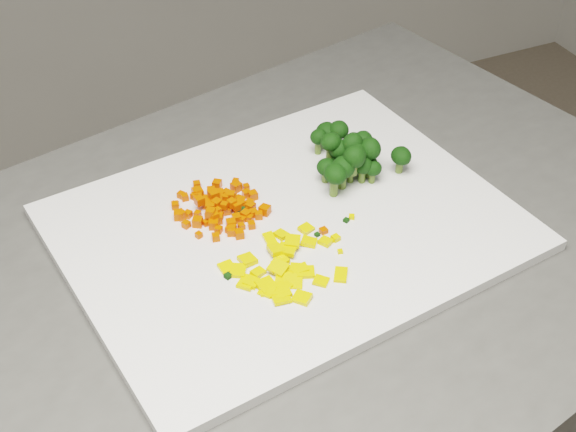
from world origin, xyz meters
name	(u,v)px	position (x,y,z in m)	size (l,w,h in m)	color
cutting_board	(288,227)	(0.13, 0.44, 0.91)	(0.49, 0.38, 0.01)	white
carrot_pile	(220,200)	(0.07, 0.49, 0.93)	(0.11, 0.11, 0.03)	#DD3802
pepper_pile	(285,257)	(0.10, 0.38, 0.92)	(0.13, 0.13, 0.02)	yellow
broccoli_pile	(352,153)	(0.24, 0.49, 0.94)	(0.13, 0.13, 0.06)	black
carrot_cube_0	(213,207)	(0.06, 0.50, 0.92)	(0.01, 0.01, 0.01)	#DD3802
carrot_cube_1	(188,214)	(0.03, 0.50, 0.92)	(0.01, 0.01, 0.01)	#DD3802
carrot_cube_2	(234,199)	(0.09, 0.50, 0.92)	(0.01, 0.01, 0.01)	#DD3802
carrot_cube_3	(211,213)	(0.05, 0.47, 0.93)	(0.01, 0.01, 0.01)	#DD3802
carrot_cube_4	(246,187)	(0.11, 0.52, 0.92)	(0.01, 0.01, 0.01)	#DD3802
carrot_cube_5	(213,208)	(0.06, 0.50, 0.92)	(0.01, 0.01, 0.01)	#DD3802
carrot_cube_6	(246,215)	(0.09, 0.47, 0.92)	(0.01, 0.01, 0.01)	#DD3802
carrot_cube_7	(253,195)	(0.11, 0.50, 0.92)	(0.01, 0.01, 0.01)	#DD3802
carrot_cube_8	(252,225)	(0.09, 0.45, 0.92)	(0.01, 0.01, 0.01)	#DD3802
carrot_cube_9	(236,218)	(0.08, 0.47, 0.92)	(0.01, 0.01, 0.01)	#DD3802
carrot_cube_10	(217,204)	(0.06, 0.49, 0.93)	(0.01, 0.01, 0.01)	#DD3802
carrot_cube_11	(211,191)	(0.07, 0.52, 0.92)	(0.01, 0.01, 0.01)	#DD3802
carrot_cube_12	(259,215)	(0.10, 0.46, 0.92)	(0.01, 0.01, 0.01)	#DD3802
carrot_cube_13	(216,237)	(0.04, 0.45, 0.92)	(0.01, 0.01, 0.01)	#DD3802
carrot_cube_14	(215,203)	(0.06, 0.50, 0.92)	(0.01, 0.01, 0.01)	#DD3802
carrot_cube_15	(222,207)	(0.07, 0.49, 0.92)	(0.01, 0.01, 0.01)	#DD3802
carrot_cube_16	(227,211)	(0.07, 0.48, 0.92)	(0.01, 0.01, 0.01)	#DD3802
carrot_cube_17	(249,218)	(0.09, 0.46, 0.92)	(0.01, 0.01, 0.01)	#DD3802
carrot_cube_18	(237,206)	(0.08, 0.49, 0.92)	(0.01, 0.01, 0.01)	#DD3802
carrot_cube_19	(218,219)	(0.06, 0.47, 0.92)	(0.01, 0.01, 0.01)	#DD3802
carrot_cube_20	(247,206)	(0.10, 0.48, 0.92)	(0.01, 0.01, 0.01)	#DD3802
carrot_cube_21	(206,198)	(0.06, 0.52, 0.92)	(0.01, 0.01, 0.01)	#DD3802
carrot_cube_22	(263,209)	(0.11, 0.47, 0.92)	(0.01, 0.01, 0.01)	#DD3802
carrot_cube_23	(254,213)	(0.10, 0.47, 0.92)	(0.01, 0.01, 0.01)	#DD3802
carrot_cube_24	(206,223)	(0.04, 0.47, 0.92)	(0.01, 0.01, 0.01)	#DD3802
carrot_cube_25	(236,184)	(0.10, 0.53, 0.92)	(0.01, 0.01, 0.01)	#DD3802
carrot_cube_26	(217,184)	(0.08, 0.53, 0.92)	(0.01, 0.01, 0.01)	#DD3802
carrot_cube_27	(241,226)	(0.08, 0.45, 0.92)	(0.01, 0.01, 0.01)	#DD3802
carrot_cube_28	(185,197)	(0.03, 0.53, 0.92)	(0.01, 0.01, 0.01)	#DD3802
carrot_cube_29	(175,205)	(0.02, 0.52, 0.92)	(0.01, 0.01, 0.01)	#DD3802
carrot_cube_30	(214,224)	(0.05, 0.47, 0.92)	(0.01, 0.01, 0.01)	#DD3802
carrot_cube_31	(241,202)	(0.09, 0.49, 0.92)	(0.01, 0.01, 0.01)	#DD3802
carrot_cube_32	(175,205)	(0.02, 0.52, 0.92)	(0.01, 0.01, 0.01)	#DD3802
carrot_cube_33	(265,210)	(0.11, 0.46, 0.92)	(0.01, 0.01, 0.01)	#DD3802
carrot_cube_34	(231,224)	(0.07, 0.46, 0.92)	(0.01, 0.01, 0.01)	#DD3802
carrot_cube_35	(224,206)	(0.07, 0.48, 0.93)	(0.01, 0.01, 0.01)	#DD3802
carrot_cube_36	(186,224)	(0.02, 0.48, 0.92)	(0.01, 0.01, 0.01)	#DD3802
carrot_cube_37	(197,185)	(0.06, 0.54, 0.92)	(0.01, 0.01, 0.01)	#DD3802
carrot_cube_38	(217,210)	(0.06, 0.49, 0.92)	(0.01, 0.01, 0.01)	#DD3802
carrot_cube_39	(231,232)	(0.06, 0.45, 0.92)	(0.01, 0.01, 0.01)	#DD3802
carrot_cube_40	(210,207)	(0.05, 0.49, 0.93)	(0.01, 0.01, 0.01)	#DD3802
carrot_cube_41	(250,204)	(0.10, 0.48, 0.92)	(0.01, 0.01, 0.01)	#DD3802
carrot_cube_42	(220,199)	(0.07, 0.51, 0.92)	(0.01, 0.01, 0.01)	#DD3802
carrot_cube_43	(214,195)	(0.06, 0.50, 0.93)	(0.01, 0.01, 0.01)	#DD3802
carrot_cube_44	(232,203)	(0.08, 0.48, 0.93)	(0.01, 0.01, 0.01)	#DD3802
carrot_cube_45	(242,220)	(0.08, 0.46, 0.92)	(0.01, 0.01, 0.01)	#DD3802
carrot_cube_46	(219,230)	(0.05, 0.46, 0.92)	(0.01, 0.01, 0.01)	#DD3802
carrot_cube_47	(181,195)	(0.03, 0.53, 0.92)	(0.01, 0.01, 0.01)	#DD3802
carrot_cube_48	(196,191)	(0.05, 0.53, 0.92)	(0.01, 0.01, 0.01)	#DD3802
carrot_cube_49	(206,203)	(0.05, 0.51, 0.92)	(0.01, 0.01, 0.01)	#DD3802
carrot_cube_50	(230,229)	(0.06, 0.45, 0.92)	(0.01, 0.01, 0.01)	#DD3802
carrot_cube_51	(215,216)	(0.05, 0.47, 0.93)	(0.01, 0.01, 0.01)	#DD3802
carrot_cube_52	(181,215)	(0.02, 0.50, 0.92)	(0.01, 0.01, 0.01)	#DD3802
carrot_cube_53	(226,193)	(0.08, 0.51, 0.92)	(0.01, 0.01, 0.01)	#DD3802
carrot_cube_54	(198,195)	(0.05, 0.52, 0.92)	(0.01, 0.01, 0.01)	#DD3802
carrot_cube_55	(219,194)	(0.07, 0.52, 0.92)	(0.01, 0.01, 0.01)	#DD3802
carrot_cube_56	(239,199)	(0.09, 0.50, 0.92)	(0.01, 0.01, 0.01)	#DD3802
carrot_cube_57	(232,229)	(0.06, 0.45, 0.92)	(0.01, 0.01, 0.01)	#DD3802
carrot_cube_58	(228,194)	(0.08, 0.51, 0.92)	(0.01, 0.01, 0.01)	#DD3802
carrot_cube_59	(195,196)	(0.05, 0.52, 0.92)	(0.01, 0.01, 0.01)	#DD3802
carrot_cube_60	(199,201)	(0.04, 0.50, 0.93)	(0.01, 0.01, 0.01)	#DD3802
carrot_cube_61	(236,206)	(0.08, 0.48, 0.92)	(0.01, 0.01, 0.01)	#DD3802
carrot_cube_62	(199,193)	(0.05, 0.53, 0.92)	(0.01, 0.01, 0.01)	#DD3802
carrot_cube_63	(236,187)	(0.10, 0.52, 0.92)	(0.01, 0.01, 0.01)	#DD3802
carrot_cube_64	(248,208)	(0.10, 0.48, 0.92)	(0.01, 0.01, 0.01)	#DD3802
carrot_cube_65	(231,196)	(0.08, 0.50, 0.93)	(0.01, 0.01, 0.01)	#DD3802
carrot_cube_66	(199,235)	(0.03, 0.46, 0.92)	(0.01, 0.01, 0.01)	#DD3802
carrot_cube_67	(240,204)	(0.09, 0.49, 0.92)	(0.01, 0.01, 0.01)	#DD3802
carrot_cube_68	(239,234)	(0.07, 0.44, 0.92)	(0.01, 0.01, 0.01)	#DD3802
carrot_cube_69	(226,197)	(0.07, 0.50, 0.93)	(0.01, 0.01, 0.01)	#DD3802
carrot_cube_70	(197,192)	(0.05, 0.53, 0.92)	(0.01, 0.01, 0.01)	#DD3802
carrot_cube_71	(246,194)	(0.10, 0.50, 0.92)	(0.01, 0.01, 0.01)	#DD3802
carrot_cube_72	(209,216)	(0.05, 0.48, 0.92)	(0.01, 0.01, 0.01)	#DD3802
carrot_cube_73	(222,194)	(0.08, 0.52, 0.92)	(0.01, 0.01, 0.01)	#DD3802
carrot_cube_74	(220,215)	(0.06, 0.48, 0.92)	(0.01, 0.01, 0.01)	#DD3802
carrot_cube_75	(218,211)	(0.06, 0.48, 0.92)	(0.01, 0.01, 0.01)	#DD3802
carrot_cube_76	(251,207)	(0.10, 0.48, 0.92)	(0.01, 0.01, 0.01)	#DD3802
carrot_cube_77	(236,182)	(0.10, 0.53, 0.92)	(0.01, 0.01, 0.01)	#DD3802
carrot_cube_78	(179,215)	(0.02, 0.50, 0.92)	(0.01, 0.01, 0.01)	#DD3802
carrot_cube_79	(197,214)	(0.04, 0.49, 0.92)	(0.01, 0.01, 0.01)	#DD3802
carrot_cube_80	(198,222)	(0.03, 0.48, 0.92)	(0.01, 0.01, 0.01)	#DD3802
pepper_chunk_0	(281,234)	(0.11, 0.42, 0.92)	(0.02, 0.01, 0.00)	yellow
pepper_chunk_1	(282,286)	(0.08, 0.35, 0.91)	(0.02, 0.02, 0.00)	yellow
pepper_chunk_2	(292,241)	(0.12, 0.40, 0.92)	(0.02, 0.02, 0.01)	yellow
pepper_chunk_3	(258,273)	(0.06, 0.37, 0.92)	(0.01, 0.01, 0.01)	yellow
pepper_chunk_4	(302,298)	(0.09, 0.32, 0.92)	(0.02, 0.02, 0.01)	yellow
pepper_chunk_5	(247,282)	(0.05, 0.37, 0.92)	(0.02, 0.02, 0.00)	yellow
pepper_chunk_6	(270,239)	(0.10, 0.42, 0.92)	(0.02, 0.01, 0.00)	yellow
pepper_chunk_7	(266,285)	(0.06, 0.35, 0.92)	(0.02, 0.02, 0.00)	yellow
pepper_chunk_8	(288,271)	(0.10, 0.37, 0.91)	(0.02, 0.01, 0.00)	yellow
pepper_chunk_9	(293,282)	(0.09, 0.35, 0.91)	(0.02, 0.02, 0.00)	yellow
pepper_chunk_10	(276,249)	(0.09, 0.40, 0.92)	(0.01, 0.02, 0.01)	yellow
pepper_chunk_11	(252,282)	(0.05, 0.36, 0.92)	(0.01, 0.02, 0.00)	yellow
pepper_chunk_12	(278,267)	(0.08, 0.37, 0.92)	(0.02, 0.02, 0.00)	yellow
pepper_chunk_13	(269,290)	(0.06, 0.35, 0.92)	(0.02, 0.02, 0.00)	yellow
pepper_chunk_14	(341,275)	(0.14, 0.34, 0.92)	(0.02, 0.01, 0.00)	yellow
pepper_chunk_15	(267,291)	(0.06, 0.35, 0.91)	(0.02, 0.02, 0.00)	yellow
pepper_chunk_16	(306,229)	(0.14, 0.42, 0.92)	(0.02, 0.01, 0.00)	yellow
pepper_chunk_17	(321,281)	(0.12, 0.34, 0.91)	(0.02, 0.01, 0.00)	yellow
pepper_chunk_18	(300,269)	(0.11, 0.36, 0.92)	(0.02, 0.01, 0.01)	yellow
pepper_chunk_19	(326,242)	(0.15, 0.39, 0.92)	(0.01, 0.01, 0.00)	yellow
pepper_chunk_20	(280,262)	(0.09, 0.38, 0.92)	(0.02, 0.01, 0.00)	yellow
pepper_chunk_21	(283,279)	(0.08, 0.36, 0.92)	(0.02, 0.02, 0.00)	yellow
pepper_chunk_22	(238,271)	(0.05, 0.39, 0.92)	(0.02, 0.02, 0.00)	yellow
pepper_chunk_23	(281,298)	(0.07, 0.33, 0.91)	(0.02, 0.02, 0.00)	yellow
pepper_chunk_24	(306,272)	(0.11, 0.36, 0.92)	(0.02, 0.02, 0.00)	yellow
pepper_chunk_25	(309,242)	(0.13, 0.40, 0.92)	(0.02, 0.02, 0.00)	yellow
pepper_chunk_26	(248,260)	(0.06, 0.40, 0.92)	(0.02, 0.02, 0.01)	yellow
pepper_chunk_27	(287,249)	(0.11, 0.39, 0.92)	(0.02, 0.02, 0.00)	yellow
pepper_chunk_28	(227,267)	(0.04, 0.40, 0.92)	(0.02, 0.02, 0.00)	yellow
pepper_chunk_29	(297,268)	(0.11, 0.36, 0.92)	(0.02, 0.01, 0.00)	yellow
pepper_chunk_30	(282,293)	(0.08, 0.34, 0.92)	(0.02, 0.02, 0.00)	yellow
broccoli_floret_0	(372,173)	(0.25, 0.47, 0.93)	(0.03, 0.03, 0.03)	black
broccoli_floret_1	(354,154)	(0.25, 0.50, 0.93)	(0.04, 0.04, 0.04)	black
broccoli_floret_2	(360,154)	(0.25, 0.49, 0.94)	(0.03, 0.03, 0.03)	black
broccoli_floret_3	(368,167)	(0.25, 0.48, 0.93)	(0.03, 0.03, 0.03)	black
broccoli_floret_4	(342,173)	(0.21, 0.47, 0.93)	(0.04, 0.04, 0.04)	black
broccoli_floret_5	(369,151)	(0.26, 0.49, 0.95)	(0.04, 0.04, 0.03)	black
broccoli_floret_6	(355,158)	(0.24, 0.48, 0.94)	(0.04, 0.04, 0.03)	black
broccoli_floret_7	(326,136)	(0.23, 0.56, 0.93)	(0.04, 0.04, 0.03)	black
broccoli_floret_8	(362,145)	(0.27, 0.52, 0.93)	(0.04, 0.04, 0.03)	black
broccoli_floret_9	(400,161)	(0.29, 0.47, 0.93)	(0.03, 0.03, 0.03)	black
broccoli_floret_10	(351,161)	(0.24, 0.49, 0.93)	(0.04, 0.04, 0.04)	black
broccoli_floret_11	(338,153)	(0.22, 0.50, 0.94)	(0.03, 0.03, 0.03)	black
broccoli_floret_12	(351,173)	(0.23, 0.48, 0.93)	(0.03, 0.03, 0.03)	black
broccoli_floret_13	(353,147)	(0.25, 0.52, 0.93)	(0.03, 0.03, 0.03)	black
broccoli_floret_14	(330,148)	(0.21, 0.50, 0.95)	(0.04, 0.04, 0.04)	black
broccoli_floret_15	(326,171)	(0.20, 0.49, 0.93)	(0.03, 0.03, 0.03)	black
broccoli_floret_16	(353,162)	(0.23, 0.47, 0.95)	(0.04, 0.04, 0.04)	black
broccoli_floret_17	(352,151)	(0.24, 0.49, 0.95)	(0.04, 0.04, 0.04)	black
broccoli_floret_18	(318,142)	(0.22, 0.55, 0.93)	(0.03, 0.03, 0.03)	black
broccoli_floret_19	(369,155)	(0.25, 0.48, 0.94)	(0.04, 0.04, 0.04)	black
broccoli_floret_20	(338,163)	(0.22, 0.50, 0.93)	(0.03, 0.03, 0.03)	black
broccoli_floret_21	(362,171)	(0.24, 0.47, 0.93)	(0.03, 0.03, 0.03)	black
broccoli_floret_22	(338,136)	(0.25, 0.55, 0.93)	(0.03, 0.03, 0.04)	black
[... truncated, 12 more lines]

